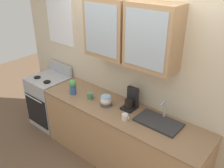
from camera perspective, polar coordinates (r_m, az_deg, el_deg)
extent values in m
plane|color=brown|center=(3.85, 1.62, -17.27)|extent=(10.00, 10.00, 0.00)
cube|color=beige|center=(3.33, 5.98, 4.36)|extent=(4.56, 0.10, 2.84)
cube|color=#A87F56|center=(3.20, -0.65, 12.85)|extent=(0.61, 0.32, 0.75)
cube|color=#9EADB7|center=(3.08, -2.69, 12.28)|extent=(0.52, 0.01, 0.63)
cube|color=#A87F56|center=(2.84, 9.38, 10.69)|extent=(0.61, 0.32, 0.75)
cube|color=#9EADB7|center=(2.70, 7.52, 10.02)|extent=(0.52, 0.01, 0.63)
cube|color=white|center=(4.16, -12.02, 14.46)|extent=(0.60, 0.01, 0.83)
cube|color=#A87F56|center=(3.57, 1.71, -12.24)|extent=(2.44, 0.63, 0.87)
cube|color=#8C6B4C|center=(3.30, 1.81, -6.21)|extent=(2.46, 0.65, 0.02)
cube|color=#ADAFB5|center=(4.52, -13.97, -3.74)|extent=(0.60, 0.60, 0.89)
cube|color=black|center=(4.42, -17.04, -6.03)|extent=(0.55, 0.01, 0.53)
cylinder|color=#ADAFB5|center=(4.27, -17.83, -3.16)|extent=(0.48, 0.02, 0.02)
cube|color=#ADAFB5|center=(4.43, -11.84, 3.62)|extent=(0.57, 0.04, 0.18)
cylinder|color=black|center=(4.36, -16.86, 1.48)|extent=(0.11, 0.11, 0.02)
cylinder|color=black|center=(4.15, -14.76, 0.47)|extent=(0.12, 0.12, 0.02)
cube|color=#2D2D30|center=(3.10, 10.63, -8.63)|extent=(0.55, 0.32, 0.03)
cylinder|color=#ADAFB5|center=(3.13, 12.04, -5.64)|extent=(0.02, 0.02, 0.22)
cylinder|color=#ADAFB5|center=(3.02, 11.68, -4.33)|extent=(0.02, 0.12, 0.02)
cylinder|color=#4C4C54|center=(3.39, -1.41, -4.52)|extent=(0.16, 0.16, 0.05)
cylinder|color=#E0AD7F|center=(3.37, -1.42, -4.05)|extent=(0.15, 0.15, 0.04)
cylinder|color=white|center=(3.36, -1.43, -3.52)|extent=(0.14, 0.14, 0.05)
cylinder|color=#8CB7E0|center=(3.34, -1.43, -3.06)|extent=(0.13, 0.13, 0.04)
cylinder|color=#33598C|center=(3.69, -8.97, -1.29)|extent=(0.09, 0.09, 0.14)
sphere|color=#4C994C|center=(3.65, -9.09, 0.20)|extent=(0.11, 0.11, 0.11)
cylinder|color=silver|center=(3.10, 2.95, -7.56)|extent=(0.07, 0.07, 0.08)
torus|color=silver|center=(3.08, 3.60, -7.79)|extent=(0.05, 0.01, 0.05)
cylinder|color=#4C7F59|center=(3.56, -5.09, -2.70)|extent=(0.09, 0.09, 0.08)
torus|color=#4C7F59|center=(3.53, -4.50, -2.91)|extent=(0.05, 0.01, 0.05)
cube|color=black|center=(3.33, 4.02, -5.44)|extent=(0.17, 0.20, 0.03)
cylinder|color=black|center=(3.28, 3.85, -4.55)|extent=(0.11, 0.11, 0.11)
cube|color=black|center=(3.31, 4.82, -2.81)|extent=(0.15, 0.06, 0.26)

